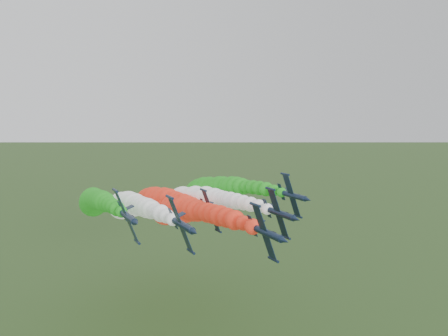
{
  "coord_description": "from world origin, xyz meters",
  "views": [
    {
      "loc": [
        -32.44,
        -79.55,
        66.33
      ],
      "look_at": [
        6.91,
        -3.98,
        55.6
      ],
      "focal_mm": 35.0,
      "sensor_mm": 36.0,
      "label": 1
    }
  ],
  "objects_px": {
    "jet_outer_right": "(210,189)",
    "jet_trail": "(155,199)",
    "jet_inner_left": "(126,205)",
    "jet_inner_right": "(191,200)",
    "jet_lead": "(176,210)",
    "jet_outer_left": "(95,201)"
  },
  "relations": [
    {
      "from": "jet_outer_right",
      "to": "jet_trail",
      "type": "distance_m",
      "value": 20.45
    },
    {
      "from": "jet_outer_right",
      "to": "jet_trail",
      "type": "xyz_separation_m",
      "value": [
        -15.17,
        12.93,
        -4.55
      ]
    },
    {
      "from": "jet_inner_left",
      "to": "jet_outer_right",
      "type": "height_order",
      "value": "jet_outer_right"
    },
    {
      "from": "jet_outer_right",
      "to": "jet_trail",
      "type": "bearing_deg",
      "value": 139.56
    },
    {
      "from": "jet_inner_left",
      "to": "jet_outer_right",
      "type": "relative_size",
      "value": 1.0
    },
    {
      "from": "jet_inner_right",
      "to": "jet_outer_right",
      "type": "relative_size",
      "value": 1.01
    },
    {
      "from": "jet_inner_right",
      "to": "jet_outer_right",
      "type": "height_order",
      "value": "jet_outer_right"
    },
    {
      "from": "jet_lead",
      "to": "jet_outer_right",
      "type": "distance_m",
      "value": 26.15
    },
    {
      "from": "jet_inner_right",
      "to": "jet_outer_right",
      "type": "distance_m",
      "value": 12.89
    },
    {
      "from": "jet_lead",
      "to": "jet_outer_left",
      "type": "relative_size",
      "value": 0.99
    },
    {
      "from": "jet_inner_right",
      "to": "jet_outer_left",
      "type": "xyz_separation_m",
      "value": [
        -28.11,
        7.75,
        0.8
      ]
    },
    {
      "from": "jet_outer_left",
      "to": "jet_outer_right",
      "type": "distance_m",
      "value": 38.36
    },
    {
      "from": "jet_outer_right",
      "to": "jet_lead",
      "type": "bearing_deg",
      "value": -137.08
    },
    {
      "from": "jet_lead",
      "to": "jet_outer_right",
      "type": "relative_size",
      "value": 1.0
    },
    {
      "from": "jet_inner_left",
      "to": "jet_outer_left",
      "type": "relative_size",
      "value": 0.99
    },
    {
      "from": "jet_inner_right",
      "to": "jet_trail",
      "type": "xyz_separation_m",
      "value": [
        -4.93,
        20.62,
        -3.09
      ]
    },
    {
      "from": "jet_outer_left",
      "to": "jet_outer_right",
      "type": "xyz_separation_m",
      "value": [
        38.35,
        -0.05,
        0.65
      ]
    },
    {
      "from": "jet_outer_right",
      "to": "jet_trail",
      "type": "relative_size",
      "value": 0.99
    },
    {
      "from": "jet_outer_right",
      "to": "jet_outer_left",
      "type": "bearing_deg",
      "value": 179.92
    },
    {
      "from": "jet_outer_left",
      "to": "jet_trail",
      "type": "relative_size",
      "value": 1.0
    },
    {
      "from": "jet_inner_left",
      "to": "jet_inner_right",
      "type": "bearing_deg",
      "value": 5.7
    },
    {
      "from": "jet_inner_left",
      "to": "jet_trail",
      "type": "relative_size",
      "value": 0.99
    }
  ]
}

